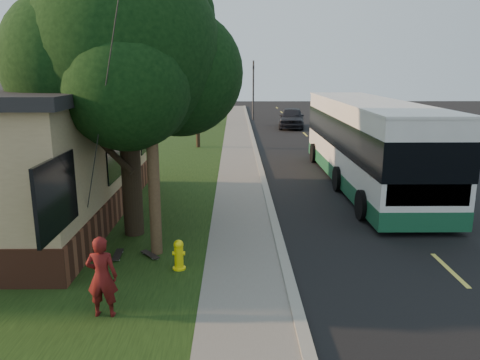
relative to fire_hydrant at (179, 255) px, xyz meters
name	(u,v)px	position (x,y,z in m)	size (l,w,h in m)	color
ground	(286,271)	(2.60, 0.00, -0.43)	(120.00, 120.00, 0.00)	black
road	(351,177)	(6.60, 10.00, -0.43)	(8.00, 80.00, 0.01)	black
curb	(262,176)	(2.60, 10.00, -0.37)	(0.25, 80.00, 0.12)	gray
sidewalk	(240,177)	(1.60, 10.00, -0.39)	(2.00, 80.00, 0.08)	slate
grass_verge	(163,177)	(-1.90, 10.00, -0.40)	(5.00, 80.00, 0.07)	black
fire_hydrant	(179,255)	(0.00, 0.00, 0.00)	(0.32, 0.32, 0.74)	#FFEC0D
utility_pole	(149,76)	(-0.71, 0.99, 4.20)	(2.86, 3.21, 9.07)	#473321
leafy_tree	(127,54)	(-1.57, 2.65, 4.73)	(6.30, 6.00, 7.80)	black
bare_tree_near	(198,113)	(-0.90, 18.00, 1.72)	(1.38, 1.21, 4.31)	black
bare_tree_far	(214,102)	(-0.40, 30.00, 1.57)	(1.38, 1.21, 4.03)	black
traffic_signal	(253,86)	(3.10, 34.00, 2.73)	(0.18, 0.22, 5.50)	#2D2D30
transit_bus	(367,141)	(6.85, 8.66, 1.44)	(3.01, 13.03, 3.52)	silver
skateboarder	(102,277)	(-1.22, -2.18, 0.46)	(0.60, 0.39, 1.64)	#541011
skateboard_main	(118,255)	(-1.67, 0.77, -0.31)	(0.25, 0.78, 0.07)	black
skateboard_spare	(150,255)	(-0.84, 0.77, -0.31)	(0.59, 0.65, 0.07)	black
dumpster	(64,194)	(-4.47, 4.92, 0.21)	(1.38, 1.11, 1.20)	black
distant_car	(292,118)	(6.04, 28.04, 0.41)	(1.99, 4.95, 1.69)	black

